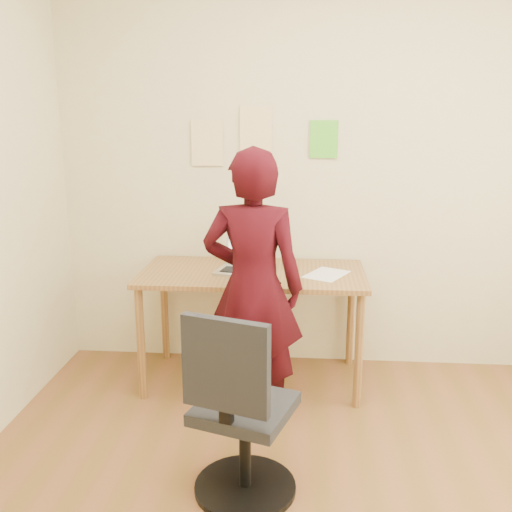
# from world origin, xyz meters

# --- Properties ---
(room) EXTENTS (3.58, 3.58, 2.78)m
(room) POSITION_xyz_m (0.00, 0.00, 1.35)
(room) COLOR brown
(room) RESTS_ON ground
(desk) EXTENTS (1.40, 0.70, 0.74)m
(desk) POSITION_xyz_m (-0.42, 1.38, 0.65)
(desk) COLOR olive
(desk) RESTS_ON ground
(laptop) EXTENTS (0.39, 0.37, 0.24)m
(laptop) POSITION_xyz_m (-0.46, 1.40, 0.79)
(laptop) COLOR #A9A9B0
(laptop) RESTS_ON desk
(paper_sheet) EXTENTS (0.32, 0.36, 0.00)m
(paper_sheet) POSITION_xyz_m (0.04, 1.35, 0.74)
(paper_sheet) COLOR white
(paper_sheet) RESTS_ON desk
(phone) EXTENTS (0.10, 0.13, 0.01)m
(phone) POSITION_xyz_m (-0.28, 1.17, 0.74)
(phone) COLOR black
(phone) RESTS_ON desk
(wall_note_left) EXTENTS (0.21, 0.00, 0.30)m
(wall_note_left) POSITION_xyz_m (-0.75, 1.74, 1.51)
(wall_note_left) COLOR #FBD596
(wall_note_left) RESTS_ON room
(wall_note_mid) EXTENTS (0.21, 0.00, 0.30)m
(wall_note_mid) POSITION_xyz_m (-0.43, 1.74, 1.60)
(wall_note_mid) COLOR #FBD596
(wall_note_mid) RESTS_ON room
(wall_note_right) EXTENTS (0.18, 0.00, 0.24)m
(wall_note_right) POSITION_xyz_m (0.01, 1.74, 1.54)
(wall_note_right) COLOR #5DD22F
(wall_note_right) RESTS_ON room
(office_chair) EXTENTS (0.51, 0.52, 0.91)m
(office_chair) POSITION_xyz_m (-0.38, 0.20, 0.39)
(office_chair) COLOR black
(office_chair) RESTS_ON ground
(person) EXTENTS (0.59, 0.42, 1.54)m
(person) POSITION_xyz_m (-0.38, 0.94, 0.77)
(person) COLOR black
(person) RESTS_ON ground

